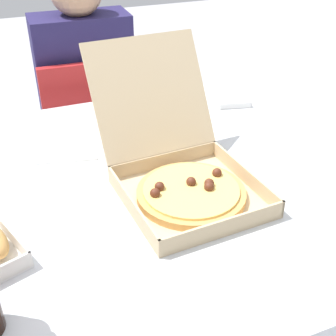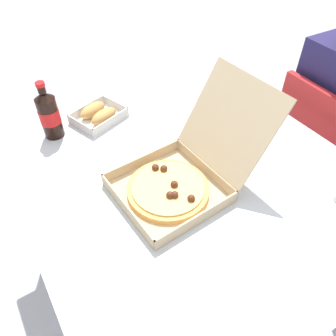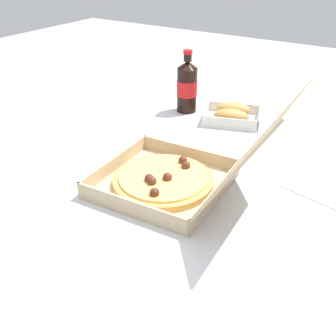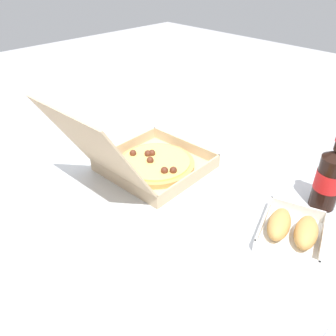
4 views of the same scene
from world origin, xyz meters
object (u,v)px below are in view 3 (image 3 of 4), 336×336
(bread_side_box, at_px, (232,114))
(cola_bottle, at_px, (187,86))
(pizza_box_open, at_px, (178,175))
(paper_menu, at_px, (327,182))

(bread_side_box, bearing_deg, cola_bottle, -89.32)
(cola_bottle, bearing_deg, pizza_box_open, 28.08)
(bread_side_box, height_order, cola_bottle, cola_bottle)
(pizza_box_open, xyz_separation_m, cola_bottle, (-0.48, -0.25, 0.05))
(pizza_box_open, relative_size, cola_bottle, 2.16)
(pizza_box_open, relative_size, bread_side_box, 2.12)
(bread_side_box, bearing_deg, paper_menu, 58.70)
(cola_bottle, relative_size, paper_menu, 1.07)
(bread_side_box, distance_m, cola_bottle, 0.20)
(paper_menu, bearing_deg, cola_bottle, -99.05)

